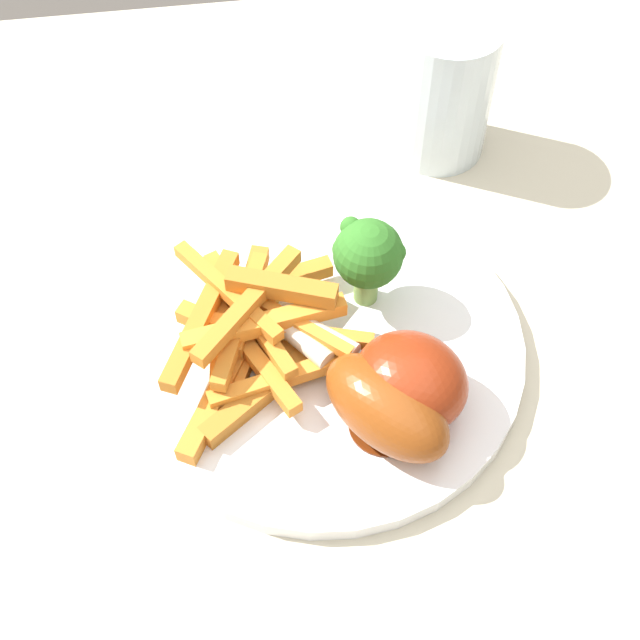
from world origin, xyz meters
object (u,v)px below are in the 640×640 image
(dining_table, at_px, (269,505))
(chicken_drumstick_far, at_px, (400,378))
(carrot_fries_pile, at_px, (246,332))
(chicken_drumstick_near, at_px, (376,402))
(dinner_plate, at_px, (320,345))
(water_glass, at_px, (442,90))
(broccoli_floret_front, at_px, (365,255))

(dining_table, bearing_deg, chicken_drumstick_far, 5.91)
(carrot_fries_pile, distance_m, chicken_drumstick_far, 0.09)
(chicken_drumstick_near, xyz_separation_m, chicken_drumstick_far, (0.02, 0.01, 0.00))
(dining_table, distance_m, dinner_plate, 0.12)
(chicken_drumstick_far, bearing_deg, water_glass, 71.71)
(dinner_plate, height_order, chicken_drumstick_near, chicken_drumstick_near)
(dining_table, height_order, chicken_drumstick_near, chicken_drumstick_near)
(dining_table, height_order, water_glass, water_glass)
(carrot_fries_pile, height_order, chicken_drumstick_near, carrot_fries_pile)
(dinner_plate, bearing_deg, chicken_drumstick_near, -68.84)
(broccoli_floret_front, relative_size, chicken_drumstick_far, 0.56)
(broccoli_floret_front, bearing_deg, carrot_fries_pile, -159.04)
(broccoli_floret_front, relative_size, carrot_fries_pile, 0.46)
(dinner_plate, relative_size, chicken_drumstick_far, 2.15)
(broccoli_floret_front, xyz_separation_m, chicken_drumstick_near, (-0.01, -0.09, -0.02))
(broccoli_floret_front, height_order, chicken_drumstick_near, broccoli_floret_front)
(carrot_fries_pile, bearing_deg, dining_table, -88.12)
(dining_table, bearing_deg, dinner_plate, 52.78)
(dinner_plate, bearing_deg, broccoli_floret_front, 42.61)
(dinner_plate, xyz_separation_m, water_glass, (0.11, 0.17, 0.04))
(dining_table, relative_size, chicken_drumstick_far, 10.69)
(dining_table, bearing_deg, water_glass, 55.87)
(dining_table, xyz_separation_m, chicken_drumstick_far, (0.08, 0.01, 0.13))
(broccoli_floret_front, distance_m, water_glass, 0.16)
(broccoli_floret_front, bearing_deg, dinner_plate, -137.39)
(chicken_drumstick_far, bearing_deg, chicken_drumstick_near, -143.27)
(dining_table, height_order, broccoli_floret_front, broccoli_floret_front)
(dining_table, height_order, carrot_fries_pile, carrot_fries_pile)
(chicken_drumstick_near, bearing_deg, chicken_drumstick_far, 36.73)
(dinner_plate, bearing_deg, water_glass, 56.94)
(chicken_drumstick_near, bearing_deg, water_glass, 69.08)
(dinner_plate, relative_size, water_glass, 2.41)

